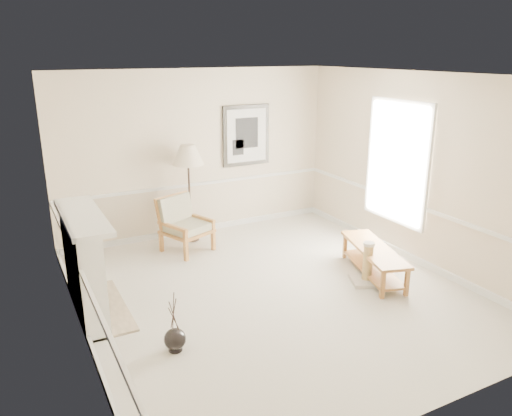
{
  "coord_description": "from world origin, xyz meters",
  "views": [
    {
      "loc": [
        -3.08,
        -5.39,
        3.18
      ],
      "look_at": [
        0.1,
        0.7,
        1.0
      ],
      "focal_mm": 35.0,
      "sensor_mm": 36.0,
      "label": 1
    }
  ],
  "objects_px": {
    "bench": "(374,257)",
    "floor_lamp": "(188,158)",
    "floor_vase": "(175,340)",
    "armchair": "(182,221)",
    "scratching_post": "(367,270)"
  },
  "relations": [
    {
      "from": "bench",
      "to": "floor_lamp",
      "type": "bearing_deg",
      "value": 125.6
    },
    {
      "from": "floor_lamp",
      "to": "bench",
      "type": "xyz_separation_m",
      "value": [
        1.87,
        -2.61,
        -1.18
      ]
    },
    {
      "from": "armchair",
      "to": "floor_lamp",
      "type": "bearing_deg",
      "value": 30.16
    },
    {
      "from": "armchair",
      "to": "bench",
      "type": "height_order",
      "value": "armchair"
    },
    {
      "from": "floor_vase",
      "to": "scratching_post",
      "type": "bearing_deg",
      "value": 6.97
    },
    {
      "from": "floor_lamp",
      "to": "armchair",
      "type": "bearing_deg",
      "value": -127.74
    },
    {
      "from": "armchair",
      "to": "floor_lamp",
      "type": "distance_m",
      "value": 1.08
    },
    {
      "from": "armchair",
      "to": "scratching_post",
      "type": "distance_m",
      "value": 3.08
    },
    {
      "from": "floor_vase",
      "to": "armchair",
      "type": "height_order",
      "value": "armchair"
    },
    {
      "from": "armchair",
      "to": "scratching_post",
      "type": "bearing_deg",
      "value": -73.7
    },
    {
      "from": "armchair",
      "to": "bench",
      "type": "bearing_deg",
      "value": -68.72
    },
    {
      "from": "armchair",
      "to": "floor_lamp",
      "type": "relative_size",
      "value": 0.55
    },
    {
      "from": "floor_vase",
      "to": "bench",
      "type": "relative_size",
      "value": 0.45
    },
    {
      "from": "floor_vase",
      "to": "scratching_post",
      "type": "relative_size",
      "value": 1.18
    },
    {
      "from": "floor_lamp",
      "to": "bench",
      "type": "relative_size",
      "value": 1.06
    }
  ]
}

